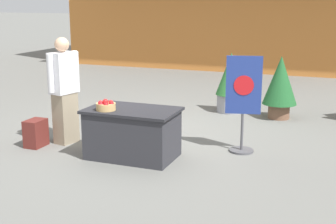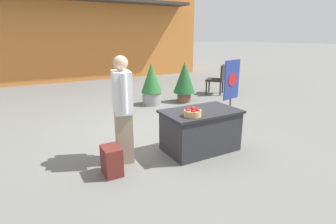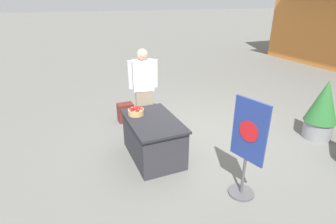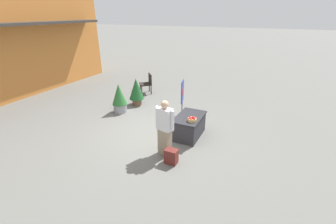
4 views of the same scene
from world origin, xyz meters
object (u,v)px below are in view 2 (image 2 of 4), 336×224
Objects in this scene: person_visitor at (123,109)px; patio_chair at (218,78)px; apple_basket at (193,112)px; potted_plant_far_left at (184,80)px; backpack at (112,161)px; potted_plant_near_left at (151,83)px; display_table at (200,130)px; poster_board at (231,91)px.

patio_chair is at bearing 46.72° from person_visitor.
potted_plant_far_left is at bearing 59.29° from apple_basket.
person_visitor is 0.79m from backpack.
patio_chair is 1.62m from potted_plant_far_left.
potted_plant_near_left and potted_plant_far_left have the same top height.
potted_plant_far_left is (-1.58, -0.36, 0.11)m from patio_chair.
potted_plant_far_left reaches higher than backpack.
potted_plant_near_left is (0.94, 3.42, -0.15)m from apple_basket.
person_visitor is at bearing 168.35° from display_table.
poster_board reaches higher than patio_chair.
potted_plant_near_left is at bearing 56.00° from backpack.
display_table is 3.07× the size of backpack.
apple_basket is at bearing 95.18° from patio_chair.
potted_plant_far_left reaches higher than patio_chair.
person_visitor reaches higher than potted_plant_far_left.
potted_plant_near_left is (-2.57, -0.18, 0.06)m from patio_chair.
display_table is at bearing 2.86° from backpack.
poster_board is at bearing -72.32° from potted_plant_near_left.
potted_plant_near_left is 1.00× the size of potted_plant_far_left.
backpack is at bearing -86.73° from poster_board.
poster_board is (1.40, 0.81, 0.40)m from display_table.
display_table is at bearing 32.51° from apple_basket.
poster_board is 1.20× the size of potted_plant_near_left.
patio_chair is at bearing 4.02° from potted_plant_near_left.
potted_plant_far_left reaches higher than apple_basket.
person_visitor is (-0.97, 0.46, 0.07)m from apple_basket.
potted_plant_far_left is at bearing 62.27° from patio_chair.
poster_board is 1.20× the size of potted_plant_far_left.
apple_basket reaches higher than backpack.
apple_basket is 0.23× the size of potted_plant_far_left.
potted_plant_far_left is (1.93, 3.24, -0.10)m from apple_basket.
potted_plant_near_left reaches higher than apple_basket.
patio_chair reaches higher than display_table.
display_table is at bearing -0.00° from person_visitor.
backpack is 0.43× the size of patio_chair.
potted_plant_near_left is at bearing 169.66° from potted_plant_far_left.
display_table is at bearing -117.98° from potted_plant_far_left.
apple_basket is 0.16× the size of person_visitor.
backpack is (-1.30, 0.12, -0.56)m from apple_basket.
backpack is at bearing -177.14° from display_table.
patio_chair is at bearing 132.01° from poster_board.
patio_chair is (4.48, 3.14, -0.28)m from person_visitor.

